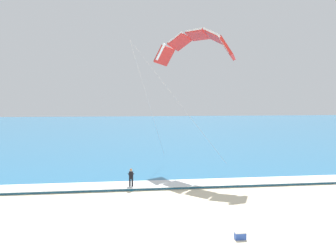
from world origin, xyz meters
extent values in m
cube|color=teal|center=(0.00, 72.07, 0.10)|extent=(200.00, 120.00, 0.20)
cube|color=white|center=(0.00, 13.07, 0.22)|extent=(200.00, 2.37, 0.04)
ellipsoid|color=#239EC6|center=(-3.00, 12.56, 0.03)|extent=(0.44, 1.40, 0.05)
cube|color=black|center=(-3.00, 12.81, 0.07)|extent=(0.16, 0.06, 0.04)
cube|color=black|center=(-3.00, 12.31, 0.07)|extent=(0.16, 0.06, 0.04)
cylinder|color=black|center=(-3.10, 12.56, 0.42)|extent=(0.14, 0.14, 0.84)
cylinder|color=black|center=(-2.90, 12.56, 0.42)|extent=(0.14, 0.14, 0.84)
cube|color=black|center=(-3.00, 12.56, 1.14)|extent=(0.34, 0.20, 0.60)
sphere|color=#9E704C|center=(-3.00, 12.56, 1.58)|extent=(0.22, 0.22, 0.22)
cylinder|color=black|center=(-3.18, 12.72, 1.19)|extent=(0.09, 0.51, 0.22)
cylinder|color=black|center=(-2.82, 12.72, 1.19)|extent=(0.09, 0.51, 0.22)
cylinder|color=black|center=(-3.00, 12.94, 1.19)|extent=(0.55, 0.04, 0.04)
cube|color=#3F3F42|center=(-3.00, 12.68, 0.92)|extent=(0.12, 0.08, 0.10)
cube|color=red|center=(6.06, 16.29, 11.96)|extent=(1.78, 2.34, 2.15)
cube|color=white|center=(5.59, 15.82, 12.30)|extent=(1.05, 1.07, 1.73)
cube|color=red|center=(5.26, 17.82, 13.31)|extent=(2.32, 2.58, 1.69)
cube|color=white|center=(4.79, 17.34, 13.65)|extent=(1.46, 1.43, 1.13)
cube|color=red|center=(3.89, 19.45, 13.79)|extent=(2.60, 2.60, 0.84)
cube|color=white|center=(3.42, 18.98, 14.13)|extent=(1.59, 1.59, 0.27)
cube|color=red|center=(2.26, 20.82, 13.31)|extent=(2.58, 2.32, 1.69)
cube|color=white|center=(1.79, 20.35, 13.65)|extent=(1.43, 1.46, 1.13)
cube|color=red|center=(0.73, 21.62, 11.96)|extent=(2.34, 1.78, 2.15)
cube|color=white|center=(0.26, 21.14, 12.30)|extent=(1.07, 1.05, 1.73)
cylinder|color=#B2B2B7|center=(1.53, 14.61, 6.58)|extent=(9.08, 3.37, 10.77)
cylinder|color=#B2B2B7|center=(-1.14, 17.28, 6.58)|extent=(3.75, 8.70, 10.77)
cube|color=#2D51B2|center=(2.50, 2.31, 0.17)|extent=(0.56, 0.36, 0.34)
cube|color=white|center=(2.50, 2.31, 0.37)|extent=(0.58, 0.38, 0.06)
camera|label=1|loc=(-3.22, -13.39, 7.14)|focal=34.70mm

